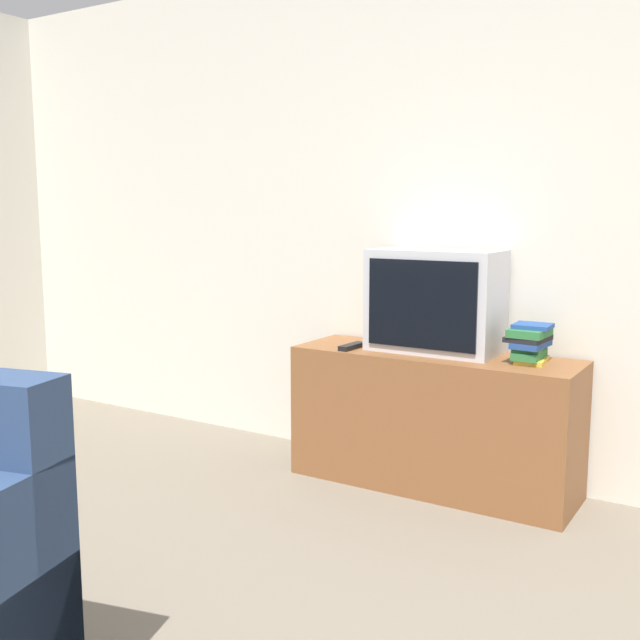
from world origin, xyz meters
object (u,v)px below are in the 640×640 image
at_px(television, 435,301).
at_px(book_stack, 530,343).
at_px(tv_stand, 433,420).
at_px(remote_on_stand, 352,346).

distance_m(television, book_stack, 0.49).
bearing_deg(tv_stand, remote_on_stand, -165.26).
bearing_deg(book_stack, television, 177.10).
xyz_separation_m(book_stack, remote_on_stand, (-0.83, -0.13, -0.08)).
bearing_deg(book_stack, tv_stand, -176.29).
relative_size(television, remote_on_stand, 3.45).
bearing_deg(remote_on_stand, book_stack, 8.99).
relative_size(television, book_stack, 2.63).
height_order(tv_stand, television, television).
bearing_deg(television, tv_stand, -63.15).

